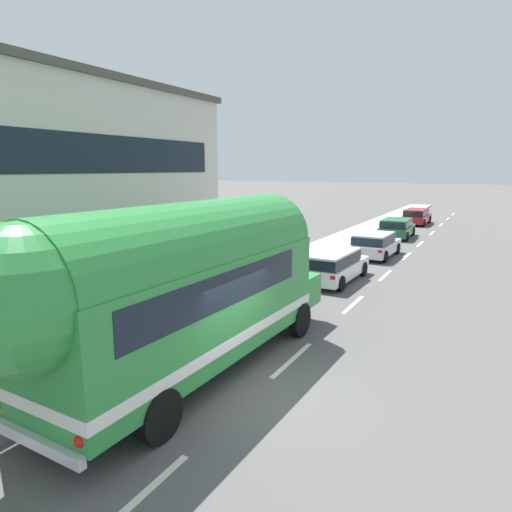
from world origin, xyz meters
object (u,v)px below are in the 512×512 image
Objects in this scene: car_fourth at (417,215)px; painted_bus at (180,284)px; car_lead at (332,264)px; car_second at (375,243)px; car_third at (397,227)px.

painted_bus is at bearing -89.63° from car_fourth.
car_lead is 23.19m from car_fourth.
car_lead is 6.42m from car_second.
car_second is 16.78m from car_fourth.
car_fourth is at bearing 90.37° from painted_bus.
car_lead and car_fourth have the same top height.
painted_bus is 2.22× the size of car_fourth.
car_second is (0.26, 6.41, -0.01)m from car_lead.
car_fourth is at bearing 90.48° from car_third.
car_second is at bearing -87.10° from car_third.
car_third is at bearing 90.33° from painted_bus.
car_lead and car_second have the same top height.
car_lead is 14.25m from car_third.
car_fourth is (-0.08, 8.94, 0.01)m from car_third.
painted_bus is at bearing -90.86° from car_second.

